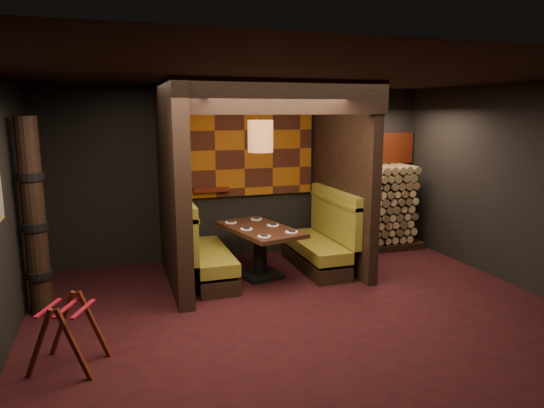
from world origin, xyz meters
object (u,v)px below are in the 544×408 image
at_px(dining_table, 260,243).
at_px(booth_bench_left, 202,254).
at_px(booth_bench_right, 321,243).
at_px(luggage_rack, 68,331).
at_px(firewood_stack, 375,208).
at_px(pendant_lamp, 260,136).
at_px(totem_column, 34,219).

bearing_deg(dining_table, booth_bench_left, 171.85).
height_order(booth_bench_right, luggage_rack, booth_bench_right).
xyz_separation_m(booth_bench_left, firewood_stack, (3.25, 0.70, 0.35)).
relative_size(booth_bench_right, firewood_stack, 0.92).
relative_size(booth_bench_left, pendant_lamp, 1.64).
distance_m(booth_bench_left, dining_table, 0.87).
bearing_deg(dining_table, luggage_rack, -142.82).
distance_m(booth_bench_right, pendant_lamp, 2.01).
bearing_deg(luggage_rack, booth_bench_left, 50.56).
xyz_separation_m(pendant_lamp, firewood_stack, (2.40, 0.87, -1.35)).
xyz_separation_m(dining_table, firewood_stack, (2.40, 0.82, 0.22)).
distance_m(pendant_lamp, luggage_rack, 3.58).
bearing_deg(booth_bench_right, dining_table, -173.37).
relative_size(booth_bench_right, totem_column, 0.67).
xyz_separation_m(dining_table, totem_column, (-2.94, -0.43, 0.66)).
xyz_separation_m(booth_bench_left, pendant_lamp, (0.85, -0.17, 1.70)).
bearing_deg(booth_bench_left, luggage_rack, -129.44).
relative_size(dining_table, totem_column, 0.66).
height_order(booth_bench_right, dining_table, booth_bench_right).
bearing_deg(firewood_stack, booth_bench_right, -152.65).
height_order(dining_table, totem_column, totem_column).
bearing_deg(firewood_stack, totem_column, -166.81).
bearing_deg(firewood_stack, luggage_rack, -150.94).
height_order(booth_bench_right, pendant_lamp, pendant_lamp).
height_order(booth_bench_right, totem_column, totem_column).
height_order(booth_bench_right, firewood_stack, firewood_stack).
distance_m(booth_bench_right, firewood_stack, 1.56).
distance_m(booth_bench_right, totem_column, 4.10).
bearing_deg(luggage_rack, dining_table, 37.18).
bearing_deg(luggage_rack, firewood_stack, 29.06).
bearing_deg(firewood_stack, booth_bench_left, -167.83).
height_order(luggage_rack, firewood_stack, firewood_stack).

